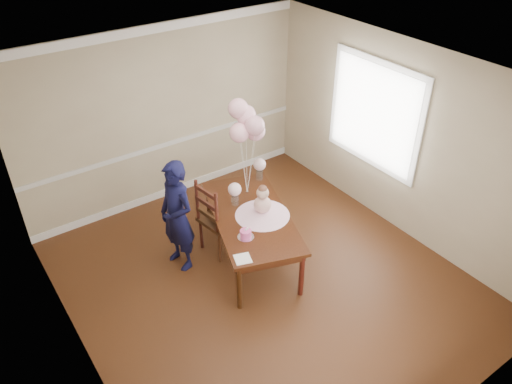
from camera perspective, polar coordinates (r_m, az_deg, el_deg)
The scene contains 52 objects.
floor at distance 6.50m, azimuth 1.05°, elevation -10.13°, with size 4.50×5.00×0.00m, color #341A0D.
ceiling at distance 5.01m, azimuth 1.38°, elevation 12.62°, with size 4.50×5.00×0.02m, color silver.
wall_back at distance 7.54m, azimuth -10.24°, elevation 8.53°, with size 4.50×0.02×2.70m, color tan.
wall_front at distance 4.40m, azimuth 21.55°, elevation -15.35°, with size 4.50×0.02×2.70m, color tan.
wall_left at distance 4.94m, azimuth -20.64°, elevation -8.74°, with size 0.02×5.00×2.70m, color tan.
wall_right at distance 7.03m, azimuth 16.22°, elevation 5.73°, with size 0.02×5.00×2.70m, color tan.
chair_rail_trim at distance 7.73m, azimuth -9.87°, elevation 5.49°, with size 4.50×0.02×0.07m, color silver.
crown_molding at distance 7.09m, azimuth -11.28°, elevation 17.87°, with size 4.50×0.02×0.12m, color white.
baseboard_trim at distance 8.16m, azimuth -9.31°, elevation 0.31°, with size 4.50×0.02×0.12m, color white.
window_frame at distance 7.21m, azimuth 13.37°, elevation 8.68°, with size 0.02×1.66×1.56m, color white.
window_blinds at distance 7.20m, azimuth 13.27°, elevation 8.65°, with size 0.01×1.50×1.40m, color white.
dining_table_top at distance 6.43m, azimuth -0.58°, elevation -2.79°, with size 0.93×1.86×0.05m, color black.
table_apron at distance 6.47m, azimuth -0.57°, elevation -3.28°, with size 0.84×1.77×0.09m, color black.
table_leg_fl at distance 5.96m, azimuth -1.92°, elevation -10.86°, with size 0.07×0.07×0.65m, color black.
table_leg_fr at distance 6.14m, azimuth 5.24°, elevation -9.37°, with size 0.07×0.07×0.65m, color black.
table_leg_bl at distance 7.24m, azimuth -5.40°, elevation -1.62°, with size 0.07×0.07×0.65m, color black.
table_leg_br at distance 7.39m, azimuth 0.52°, elevation -0.63°, with size 0.07×0.07×0.65m, color black.
baby_skirt at distance 6.39m, azimuth 0.74°, elevation -2.31°, with size 0.71×0.71×0.09m, color #F6B5D5.
baby_torso at distance 6.32m, azimuth 0.75°, elevation -1.43°, with size 0.22×0.22×0.22m, color pink.
baby_head at distance 6.21m, azimuth 0.76°, elevation -0.10°, with size 0.16×0.16×0.16m, color #CDA38D.
baby_hair at distance 6.18m, azimuth 0.76°, elevation 0.33°, with size 0.11×0.11×0.11m, color brown.
cake_platter at distance 6.06m, azimuth -1.18°, elevation -5.16°, with size 0.20×0.20×0.01m, color silver.
birthday_cake at distance 6.03m, azimuth -1.18°, elevation -4.79°, with size 0.14×0.14×0.09m, color #E648A0.
cake_flower_a at distance 5.99m, azimuth -1.19°, elevation -4.34°, with size 0.03×0.03×0.03m, color silver.
cake_flower_b at distance 6.01m, azimuth -0.98°, elevation -4.18°, with size 0.03×0.03×0.03m, color white.
rose_vase_near at distance 6.56m, azimuth -2.42°, elevation -0.91°, with size 0.09×0.09×0.15m, color white.
roses_near at distance 6.47m, azimuth -2.46°, elevation 0.30°, with size 0.18×0.18×0.18m, color #FFD5DC.
rose_vase_far at distance 7.09m, azimuth 0.41°, elevation 2.01°, with size 0.09×0.09×0.15m, color white.
roses_far at distance 7.00m, azimuth 0.41°, elevation 3.17°, with size 0.18×0.18×0.18m, color beige.
napkin at distance 5.76m, azimuth -1.53°, elevation -7.64°, with size 0.19×0.19×0.01m, color white.
balloon_weight at distance 6.84m, azimuth -1.01°, elevation 0.03°, with size 0.04×0.04×0.02m, color silver.
balloon_a at distance 6.35m, azimuth -1.91°, elevation 6.80°, with size 0.26×0.26×0.26m, color #FEB4C6.
balloon_b at distance 6.31m, azimuth -0.16°, elevation 7.59°, with size 0.26×0.26×0.26m, color #DA9AAE.
balloon_c at distance 6.37m, azimuth -1.17°, elevation 8.79°, with size 0.26×0.26×0.26m, color #FAB1C8.
balloon_d at distance 6.33m, azimuth -2.05°, elevation 9.52°, with size 0.26×0.26×0.26m, color #EDA7BB.
balloon_e at distance 6.49m, azimuth -0.07°, elevation 7.00°, with size 0.26×0.26×0.26m, color #EEA8C1.
balloon_ribbon_a at distance 6.61m, azimuth -1.43°, elevation 2.77°, with size 0.00×0.00×0.78m, color silver.
balloon_ribbon_b at distance 6.59m, azimuth -0.60°, elevation 3.13°, with size 0.00×0.00×0.87m, color white.
balloon_ribbon_c at distance 6.62m, azimuth -1.08°, elevation 3.73°, with size 0.00×0.00×0.97m, color white.
balloon_ribbon_d at distance 6.59m, azimuth -1.50°, elevation 4.06°, with size 0.00×0.00×1.06m, color white.
balloon_ribbon_e at distance 6.68m, azimuth -0.55°, elevation 2.90°, with size 0.00×0.00×0.73m, color white.
dining_chair_seat at distance 6.70m, azimuth -4.05°, elevation -3.13°, with size 0.48×0.48×0.05m, color #351C0E.
chair_leg_fl at distance 6.64m, azimuth -4.15°, elevation -6.35°, with size 0.04×0.04×0.47m, color #371B0F.
chair_leg_fr at distance 6.84m, azimuth -1.62°, elevation -4.88°, with size 0.04×0.04×0.47m, color #341A0E.
chair_leg_bl at distance 6.88m, azimuth -6.28°, elevation -4.79°, with size 0.04×0.04×0.47m, color #34120E.
chair_leg_br at distance 7.07m, azimuth -3.78°, elevation -3.43°, with size 0.04×0.04×0.47m, color #3E1B11.
chair_back_post_l at distance 6.27m, azimuth -4.52°, elevation -2.43°, with size 0.04×0.04×0.61m, color #39160F.
chair_back_post_r at distance 6.53m, azimuth -6.74°, elevation -0.94°, with size 0.04×0.04×0.61m, color #37150F.
chair_slat_low at distance 6.48m, azimuth -5.59°, elevation -2.62°, with size 0.03×0.44×0.05m, color #331D0E.
chair_slat_mid at distance 6.38m, azimuth -5.67°, elevation -1.35°, with size 0.03×0.44×0.05m, color #3A170F.
chair_slat_top at distance 6.28m, azimuth -5.76°, elevation -0.05°, with size 0.03×0.44×0.05m, color #3E1910.
woman at distance 6.35m, azimuth -9.00°, elevation -2.79°, with size 0.56×0.37×1.54m, color black.
Camera 1 is at (-2.79, -3.74, 4.53)m, focal length 35.00 mm.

